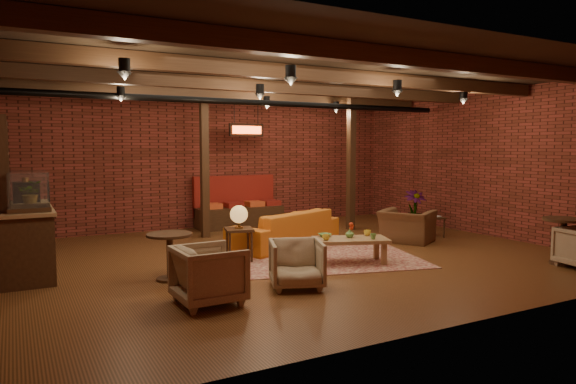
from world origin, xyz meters
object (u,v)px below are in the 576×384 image
round_table_right (563,234)px  side_table_lamp (239,219)px  sofa (285,229)px  round_table_left (170,249)px  armchair_b (297,262)px  armchair_a (209,272)px  plant_tall (415,170)px  coffee_table (350,241)px  armchair_right (407,221)px  side_table_book (434,218)px

round_table_right → side_table_lamp: bearing=149.0°
sofa → round_table_left: 3.05m
armchair_b → round_table_left: bearing=160.1°
armchair_a → plant_tall: bearing=-65.0°
coffee_table → armchair_a: armchair_a is taller
round_table_right → coffee_table: bearing=150.3°
plant_tall → round_table_left: bearing=-164.1°
side_table_lamp → round_table_left: (-1.39, -0.70, -0.26)m
coffee_table → side_table_lamp: side_table_lamp is taller
round_table_left → armchair_right: 5.18m
round_table_left → plant_tall: bearing=15.9°
armchair_b → armchair_right: 4.18m
side_table_book → plant_tall: plant_tall is taller
coffee_table → armchair_a: 3.02m
coffee_table → armchair_b: size_ratio=1.88×
armchair_b → plant_tall: size_ratio=0.26×
round_table_left → armchair_a: 1.37m
armchair_right → armchair_a: bearing=82.5°
armchair_b → coffee_table: bearing=51.5°
armchair_right → round_table_right: bearing=168.2°
side_table_book → plant_tall: (0.28, 0.92, 1.00)m
armchair_right → side_table_book: 0.92m
armchair_b → round_table_right: (4.61, -0.85, 0.15)m
round_table_right → plant_tall: size_ratio=0.27×
side_table_lamp → armchair_b: size_ratio=1.31×
armchair_a → armchair_b: armchair_a is taller
armchair_a → side_table_book: bearing=-71.3°
sofa → armchair_b: (-1.24, -2.70, 0.01)m
sofa → armchair_b: 2.97m
round_table_left → coffee_table: bearing=-6.5°
round_table_left → side_table_lamp: bearing=26.5°
sofa → armchair_a: bearing=25.7°
plant_tall → sofa: bearing=-174.6°
sofa → coffee_table: sofa is taller
armchair_a → side_table_lamp: bearing=-33.8°
armchair_a → armchair_b: size_ratio=1.10×
side_table_lamp → sofa: bearing=30.6°
armchair_right → round_table_right: armchair_right is taller
round_table_left → armchair_right: size_ratio=0.69×
armchair_a → round_table_right: bearing=-99.1°
sofa → side_table_book: size_ratio=5.23×
side_table_lamp → round_table_right: size_ratio=1.24×
side_table_lamp → armchair_right: bearing=0.1°
side_table_book → armchair_right: bearing=-169.2°
coffee_table → armchair_b: 1.77m
armchair_right → plant_tall: size_ratio=0.36×
armchair_right → plant_tall: 1.88m
armchair_a → round_table_right: size_ratio=1.05×
coffee_table → round_table_left: 2.98m
armchair_a → round_table_right: (5.93, -0.74, 0.11)m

